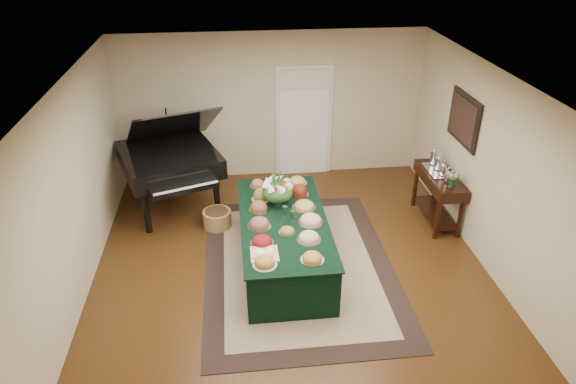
{
  "coord_description": "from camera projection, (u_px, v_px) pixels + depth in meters",
  "views": [
    {
      "loc": [
        -0.7,
        -5.9,
        4.48
      ],
      "look_at": [
        0.0,
        0.3,
        1.05
      ],
      "focal_mm": 32.0,
      "sensor_mm": 36.0,
      "label": 1
    }
  ],
  "objects": [
    {
      "name": "food_platters",
      "position": [
        283.0,
        213.0,
        7.14
      ],
      "size": [
        1.05,
        2.36,
        0.14
      ],
      "color": "silver",
      "rests_on": "buffet_table"
    },
    {
      "name": "cutting_board",
      "position": [
        264.0,
        252.0,
        6.36
      ],
      "size": [
        0.35,
        0.35,
        0.1
      ],
      "color": "tan",
      "rests_on": "buffet_table"
    },
    {
      "name": "floral_centerpiece",
      "position": [
        278.0,
        188.0,
        7.32
      ],
      "size": [
        0.45,
        0.45,
        0.45
      ],
      "color": "#14331F",
      "rests_on": "buffet_table"
    },
    {
      "name": "green_goblets",
      "position": [
        289.0,
        214.0,
        7.04
      ],
      "size": [
        0.17,
        0.21,
        0.18
      ],
      "color": "#14331F",
      "rests_on": "buffet_table"
    },
    {
      "name": "grand_piano",
      "position": [
        170.0,
        159.0,
        8.41
      ],
      "size": [
        1.9,
        2.1,
        1.8
      ],
      "color": "black",
      "rests_on": "ground"
    },
    {
      "name": "mahogany_sideboard",
      "position": [
        439.0,
        185.0,
        8.14
      ],
      "size": [
        0.45,
        1.22,
        0.84
      ],
      "color": "black",
      "rests_on": "ground"
    },
    {
      "name": "tea_service",
      "position": [
        439.0,
        165.0,
        8.09
      ],
      "size": [
        0.34,
        0.74,
        0.3
      ],
      "color": "silver",
      "rests_on": "mahogany_sideboard"
    },
    {
      "name": "ground",
      "position": [
        290.0,
        266.0,
        7.36
      ],
      "size": [
        6.0,
        6.0,
        0.0
      ],
      "primitive_type": "plane",
      "color": "black",
      "rests_on": "ground"
    },
    {
      "name": "pink_bouquet",
      "position": [
        453.0,
        177.0,
        7.61
      ],
      "size": [
        0.2,
        0.2,
        0.26
      ],
      "color": "#14331F",
      "rests_on": "mahogany_sideboard"
    },
    {
      "name": "area_rug",
      "position": [
        298.0,
        265.0,
        7.36
      ],
      "size": [
        2.65,
        3.72,
        0.01
      ],
      "color": "black",
      "rests_on": "ground"
    },
    {
      "name": "wall_painting",
      "position": [
        464.0,
        119.0,
        7.63
      ],
      "size": [
        0.05,
        0.95,
        0.75
      ],
      "color": "black",
      "rests_on": "ground"
    },
    {
      "name": "buffet_table",
      "position": [
        284.0,
        241.0,
        7.26
      ],
      "size": [
        1.2,
        2.54,
        0.73
      ],
      "color": "black",
      "rests_on": "ground"
    },
    {
      "name": "wicker_basket",
      "position": [
        217.0,
        219.0,
        8.22
      ],
      "size": [
        0.45,
        0.45,
        0.28
      ],
      "primitive_type": "cylinder",
      "color": "olive",
      "rests_on": "ground"
    },
    {
      "name": "kitchen_doorway",
      "position": [
        304.0,
        123.0,
        9.51
      ],
      "size": [
        1.05,
        0.07,
        2.1
      ],
      "color": "silver",
      "rests_on": "ground"
    }
  ]
}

